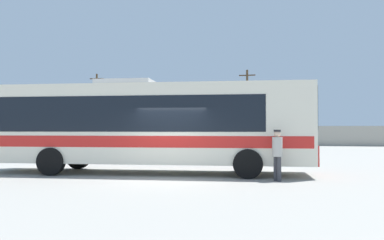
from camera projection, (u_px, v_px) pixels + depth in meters
ground_plane at (211, 158)px, 23.25m from camera, size 300.00×300.00×0.00m
perimeter_wall at (238, 136)px, 41.51m from camera, size 80.00×0.30×2.03m
coach_bus_cream_red at (145, 123)px, 15.43m from camera, size 12.66×3.39×3.67m
attendant_by_bus_door at (277, 152)px, 13.03m from camera, size 0.48×0.48×1.71m
parked_car_leftmost_dark_blue at (132, 138)px, 40.47m from camera, size 4.09×2.07×1.53m
parked_car_second_maroon at (182, 139)px, 39.03m from camera, size 4.52×2.26×1.43m
parked_car_third_grey at (236, 138)px, 38.41m from camera, size 4.13×2.13×1.48m
utility_pole_near at (247, 105)px, 43.12m from camera, size 1.80×0.24×8.25m
utility_pole_far at (97, 107)px, 48.97m from camera, size 1.80×0.24×8.62m
roadside_tree_left at (118, 107)px, 49.90m from camera, size 5.68×5.68×6.93m
roadside_tree_midleft at (184, 111)px, 46.61m from camera, size 4.60×4.60×5.83m
roadside_tree_midright at (235, 105)px, 45.93m from camera, size 3.56×3.56×6.11m
roadside_tree_right at (275, 102)px, 45.82m from camera, size 3.54×3.54×6.41m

